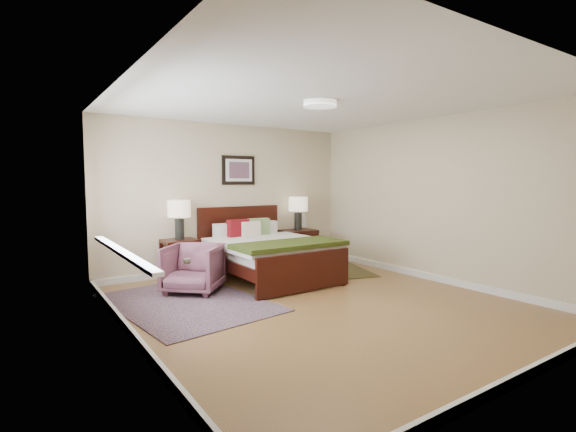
{
  "coord_description": "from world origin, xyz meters",
  "views": [
    {
      "loc": [
        -3.17,
        -4.02,
        1.53
      ],
      "look_at": [
        0.04,
        0.76,
        1.05
      ],
      "focal_mm": 26.0,
      "sensor_mm": 36.0,
      "label": 1
    }
  ],
  "objects_px": {
    "nightstand_left": "(180,248)",
    "armchair": "(193,269)",
    "rug_persian": "(187,302)",
    "lamp_right": "(298,207)",
    "nightstand_right": "(299,243)",
    "bed": "(267,247)",
    "lamp_left": "(179,212)"
  },
  "relations": [
    {
      "from": "nightstand_right",
      "to": "rug_persian",
      "type": "height_order",
      "value": "nightstand_right"
    },
    {
      "from": "bed",
      "to": "lamp_right",
      "type": "relative_size",
      "value": 3.27
    },
    {
      "from": "nightstand_left",
      "to": "armchair",
      "type": "distance_m",
      "value": 0.88
    },
    {
      "from": "nightstand_left",
      "to": "armchair",
      "type": "bearing_deg",
      "value": -98.21
    },
    {
      "from": "nightstand_right",
      "to": "rug_persian",
      "type": "bearing_deg",
      "value": -153.81
    },
    {
      "from": "bed",
      "to": "lamp_left",
      "type": "height_order",
      "value": "lamp_left"
    },
    {
      "from": "armchair",
      "to": "rug_persian",
      "type": "bearing_deg",
      "value": -77.39
    },
    {
      "from": "armchair",
      "to": "rug_persian",
      "type": "distance_m",
      "value": 0.6
    },
    {
      "from": "nightstand_right",
      "to": "rug_persian",
      "type": "relative_size",
      "value": 0.28
    },
    {
      "from": "armchair",
      "to": "rug_persian",
      "type": "relative_size",
      "value": 0.32
    },
    {
      "from": "nightstand_left",
      "to": "lamp_left",
      "type": "height_order",
      "value": "lamp_left"
    },
    {
      "from": "nightstand_left",
      "to": "rug_persian",
      "type": "height_order",
      "value": "nightstand_left"
    },
    {
      "from": "nightstand_left",
      "to": "bed",
      "type": "bearing_deg",
      "value": -32.66
    },
    {
      "from": "lamp_right",
      "to": "rug_persian",
      "type": "bearing_deg",
      "value": -153.58
    },
    {
      "from": "bed",
      "to": "nightstand_right",
      "type": "relative_size",
      "value": 3.17
    },
    {
      "from": "lamp_left",
      "to": "rug_persian",
      "type": "relative_size",
      "value": 0.27
    },
    {
      "from": "lamp_right",
      "to": "armchair",
      "type": "distance_m",
      "value": 2.65
    },
    {
      "from": "lamp_left",
      "to": "lamp_right",
      "type": "bearing_deg",
      "value": 0.0
    },
    {
      "from": "nightstand_left",
      "to": "rug_persian",
      "type": "bearing_deg",
      "value": -106.19
    },
    {
      "from": "lamp_left",
      "to": "rug_persian",
      "type": "bearing_deg",
      "value": -105.94
    },
    {
      "from": "bed",
      "to": "nightstand_left",
      "type": "bearing_deg",
      "value": 147.34
    },
    {
      "from": "rug_persian",
      "to": "nightstand_right",
      "type": "bearing_deg",
      "value": 19.01
    },
    {
      "from": "nightstand_left",
      "to": "rug_persian",
      "type": "distance_m",
      "value": 1.43
    },
    {
      "from": "nightstand_right",
      "to": "rug_persian",
      "type": "xyz_separation_m",
      "value": [
        -2.64,
        -1.3,
        -0.37
      ]
    },
    {
      "from": "lamp_right",
      "to": "nightstand_right",
      "type": "bearing_deg",
      "value": -90.0
    },
    {
      "from": "nightstand_left",
      "to": "armchair",
      "type": "xyz_separation_m",
      "value": [
        -0.12,
        -0.86,
        -0.17
      ]
    },
    {
      "from": "nightstand_left",
      "to": "lamp_right",
      "type": "xyz_separation_m",
      "value": [
        2.27,
        0.02,
        0.56
      ]
    },
    {
      "from": "nightstand_right",
      "to": "nightstand_left",
      "type": "bearing_deg",
      "value": -179.79
    },
    {
      "from": "lamp_right",
      "to": "rug_persian",
      "type": "height_order",
      "value": "lamp_right"
    },
    {
      "from": "lamp_left",
      "to": "lamp_right",
      "type": "xyz_separation_m",
      "value": [
        2.27,
        0.0,
        0.0
      ]
    },
    {
      "from": "nightstand_left",
      "to": "lamp_right",
      "type": "bearing_deg",
      "value": 0.54
    },
    {
      "from": "bed",
      "to": "rug_persian",
      "type": "relative_size",
      "value": 0.88
    }
  ]
}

